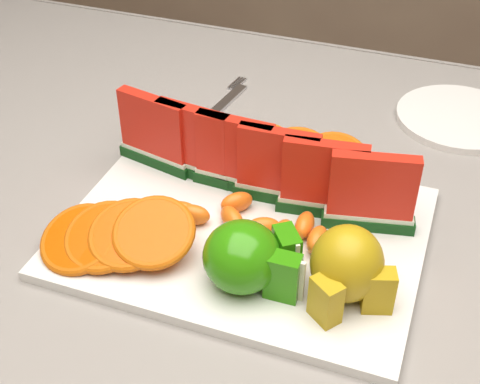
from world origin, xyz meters
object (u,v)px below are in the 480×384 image
(platter, at_px, (244,232))
(apple_cluster, at_px, (249,258))
(fork, at_px, (218,108))
(side_plate, at_px, (459,118))
(pear_cluster, at_px, (348,267))

(platter, distance_m, apple_cluster, 0.09)
(platter, distance_m, fork, 0.29)
(platter, distance_m, side_plate, 0.40)
(pear_cluster, xyz_separation_m, side_plate, (0.08, 0.41, -0.05))
(apple_cluster, height_order, side_plate, apple_cluster)
(side_plate, relative_size, fork, 0.95)
(pear_cluster, bearing_deg, apple_cluster, -171.05)
(pear_cluster, height_order, fork, pear_cluster)
(side_plate, distance_m, fork, 0.35)
(apple_cluster, bearing_deg, fork, 116.58)
(side_plate, height_order, fork, side_plate)
(apple_cluster, height_order, pear_cluster, pear_cluster)
(platter, bearing_deg, side_plate, 58.94)
(platter, relative_size, side_plate, 2.16)
(apple_cluster, xyz_separation_m, fork, (-0.17, 0.33, -0.04))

